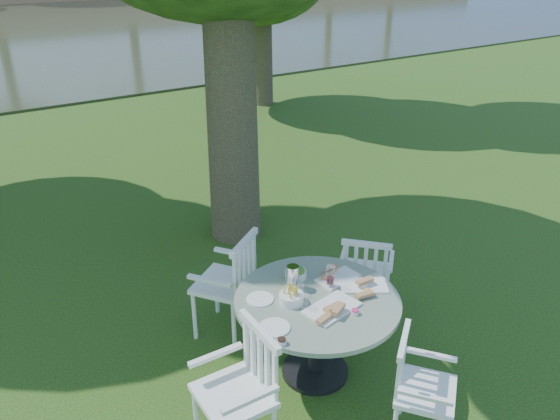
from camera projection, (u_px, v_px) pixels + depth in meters
The scene contains 7 objects.
ground at pixel (291, 289), 5.77m from camera, with size 140.00×140.00×0.00m, color #17360B.
table at pixel (317, 314), 4.37m from camera, with size 1.32×1.32×0.76m.
chair_ne at pixel (365, 272), 5.10m from camera, with size 0.62×0.62×0.89m.
chair_nw at pixel (233, 278), 4.88m from camera, with size 0.68×0.68×1.00m.
chair_sw at pixel (246, 382), 3.72m from camera, with size 0.48×0.51×0.98m.
chair_se at pixel (414, 382), 3.82m from camera, with size 0.59×0.59×0.86m.
tableware at pixel (311, 290), 4.34m from camera, with size 1.24×0.79×0.20m.
Camera 1 is at (-2.82, -3.94, 3.24)m, focal length 35.00 mm.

